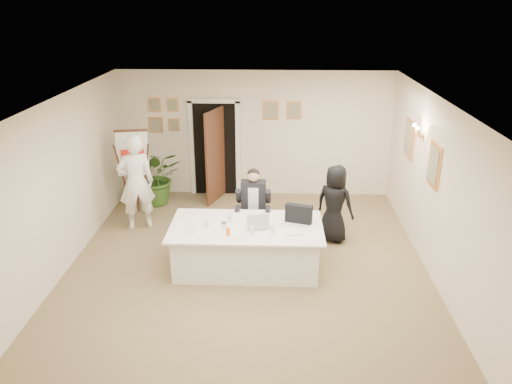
{
  "coord_description": "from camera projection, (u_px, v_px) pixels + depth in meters",
  "views": [
    {
      "loc": [
        0.43,
        -7.24,
        4.27
      ],
      "look_at": [
        0.13,
        0.6,
        1.17
      ],
      "focal_mm": 35.0,
      "sensor_mm": 36.0,
      "label": 1
    }
  ],
  "objects": [
    {
      "name": "wall_back",
      "position": [
        255.0,
        134.0,
        11.05
      ],
      "size": [
        6.0,
        0.1,
        2.8
      ],
      "primitive_type": "cube",
      "color": "#EFE0CA",
      "rests_on": "floor"
    },
    {
      "name": "doorway",
      "position": [
        215.0,
        152.0,
        11.04
      ],
      "size": [
        1.14,
        0.86,
        2.2
      ],
      "color": "black",
      "rests_on": "floor"
    },
    {
      "name": "conference_table",
      "position": [
        246.0,
        247.0,
        8.25
      ],
      "size": [
        2.49,
        1.33,
        0.78
      ],
      "color": "white",
      "rests_on": "floor"
    },
    {
      "name": "flip_chart",
      "position": [
        135.0,
        177.0,
        10.17
      ],
      "size": [
        0.64,
        0.44,
        1.78
      ],
      "color": "#3C1C13",
      "rests_on": "floor"
    },
    {
      "name": "pictures_right_wall",
      "position": [
        420.0,
        151.0,
        8.68
      ],
      "size": [
        0.06,
        2.2,
        0.8
      ],
      "primitive_type": null,
      "color": "#EA9A4F",
      "rests_on": "wall_right"
    },
    {
      "name": "wall_front",
      "position": [
        225.0,
        333.0,
        4.54
      ],
      "size": [
        6.0,
        0.1,
        2.8
      ],
      "primitive_type": "cube",
      "color": "#EFE0CA",
      "rests_on": "floor"
    },
    {
      "name": "plate_left",
      "position": [
        191.0,
        230.0,
        7.93
      ],
      "size": [
        0.26,
        0.26,
        0.01
      ],
      "primitive_type": "cylinder",
      "rotation": [
        0.0,
        0.0,
        -0.2
      ],
      "color": "white",
      "rests_on": "conference_table"
    },
    {
      "name": "standing_woman",
      "position": [
        335.0,
        204.0,
        9.08
      ],
      "size": [
        0.85,
        0.77,
        1.46
      ],
      "primitive_type": "imported",
      "rotation": [
        0.0,
        0.0,
        2.6
      ],
      "color": "black",
      "rests_on": "floor"
    },
    {
      "name": "seated_man",
      "position": [
        253.0,
        206.0,
        9.04
      ],
      "size": [
        0.71,
        0.74,
        1.43
      ],
      "primitive_type": null,
      "rotation": [
        0.0,
        0.0,
        -0.16
      ],
      "color": "black",
      "rests_on": "floor"
    },
    {
      "name": "wall_left",
      "position": [
        58.0,
        190.0,
        7.9
      ],
      "size": [
        0.1,
        7.0,
        2.8
      ],
      "primitive_type": "cube",
      "color": "#EFE0CA",
      "rests_on": "floor"
    },
    {
      "name": "wall_right",
      "position": [
        440.0,
        195.0,
        7.69
      ],
      "size": [
        0.1,
        7.0,
        2.8
      ],
      "primitive_type": "cube",
      "color": "#EFE0CA",
      "rests_on": "floor"
    },
    {
      "name": "plate_mid",
      "position": [
        210.0,
        235.0,
        7.79
      ],
      "size": [
        0.28,
        0.28,
        0.01
      ],
      "primitive_type": "cylinder",
      "rotation": [
        0.0,
        0.0,
        -0.19
      ],
      "color": "white",
      "rests_on": "conference_table"
    },
    {
      "name": "pictures_back_wall",
      "position": [
        219.0,
        114.0,
        10.88
      ],
      "size": [
        3.4,
        0.06,
        0.8
      ],
      "primitive_type": null,
      "color": "#EA9A4F",
      "rests_on": "wall_back"
    },
    {
      "name": "oj_glass",
      "position": [
        228.0,
        232.0,
        7.76
      ],
      "size": [
        0.07,
        0.07,
        0.13
      ],
      "primitive_type": "cylinder",
      "rotation": [
        0.0,
        0.0,
        0.15
      ],
      "color": "orange",
      "rests_on": "conference_table"
    },
    {
      "name": "glass_b",
      "position": [
        252.0,
        231.0,
        7.78
      ],
      "size": [
        0.08,
        0.08,
        0.14
      ],
      "primitive_type": "cylinder",
      "rotation": [
        0.0,
        0.0,
        0.29
      ],
      "color": "silver",
      "rests_on": "conference_table"
    },
    {
      "name": "laptop_bag",
      "position": [
        299.0,
        214.0,
        8.19
      ],
      "size": [
        0.46,
        0.24,
        0.31
      ],
      "primitive_type": "cube",
      "rotation": [
        0.0,
        0.0,
        -0.29
      ],
      "color": "black",
      "rests_on": "conference_table"
    },
    {
      "name": "floor",
      "position": [
        247.0,
        270.0,
        8.31
      ],
      "size": [
        7.0,
        7.0,
        0.0
      ],
      "primitive_type": "plane",
      "color": "brown",
      "rests_on": "ground"
    },
    {
      "name": "steel_jug",
      "position": [
        224.0,
        226.0,
        7.99
      ],
      "size": [
        0.11,
        0.11,
        0.11
      ],
      "primitive_type": "cylinder",
      "rotation": [
        0.0,
        0.0,
        0.35
      ],
      "color": "silver",
      "rests_on": "conference_table"
    },
    {
      "name": "glass_a",
      "position": [
        206.0,
        223.0,
        8.04
      ],
      "size": [
        0.07,
        0.07,
        0.14
      ],
      "primitive_type": "cylinder",
      "rotation": [
        0.0,
        0.0,
        -0.03
      ],
      "color": "silver",
      "rests_on": "conference_table"
    },
    {
      "name": "standing_man",
      "position": [
        136.0,
        183.0,
        9.5
      ],
      "size": [
        0.81,
        0.68,
        1.89
      ],
      "primitive_type": "imported",
      "rotation": [
        0.0,
        0.0,
        3.53
      ],
      "color": "white",
      "rests_on": "floor"
    },
    {
      "name": "paper_stack",
      "position": [
        295.0,
        232.0,
        7.86
      ],
      "size": [
        0.33,
        0.25,
        0.03
      ],
      "primitive_type": "cube",
      "rotation": [
        0.0,
        0.0,
        0.12
      ],
      "color": "white",
      "rests_on": "conference_table"
    },
    {
      "name": "plate_near",
      "position": [
        242.0,
        238.0,
        7.69
      ],
      "size": [
        0.23,
        0.23,
        0.01
      ],
      "primitive_type": "cylinder",
      "rotation": [
        0.0,
        0.0,
        0.06
      ],
      "color": "white",
      "rests_on": "conference_table"
    },
    {
      "name": "laptop",
      "position": [
        259.0,
        219.0,
        8.04
      ],
      "size": [
        0.44,
        0.45,
        0.28
      ],
      "primitive_type": null,
      "rotation": [
        0.0,
        0.0,
        0.27
      ],
      "color": "#B7BABC",
      "rests_on": "conference_table"
    },
    {
      "name": "glass_c",
      "position": [
        273.0,
        229.0,
        7.83
      ],
      "size": [
        0.08,
        0.08,
        0.14
      ],
      "primitive_type": "cylinder",
      "rotation": [
        0.0,
        0.0,
        -0.26
      ],
      "color": "silver",
      "rests_on": "conference_table"
    },
    {
      "name": "wall_sconce",
      "position": [
        418.0,
        131.0,
        8.55
      ],
      "size": [
        0.2,
        0.3,
        0.24
      ],
      "primitive_type": null,
      "color": "#C3853E",
      "rests_on": "wall_right"
    },
    {
      "name": "ceiling",
      "position": [
        246.0,
        103.0,
        7.28
      ],
      "size": [
        6.0,
        7.0,
        0.02
      ],
      "primitive_type": "cube",
      "color": "white",
      "rests_on": "wall_back"
    },
    {
      "name": "glass_d",
      "position": [
        230.0,
        218.0,
        8.24
      ],
      "size": [
        0.09,
        0.09,
        0.14
      ],
      "primitive_type": "cylinder",
      "rotation": [
        0.0,
        0.0,
        -0.33
      ],
      "color": "silver",
      "rests_on": "conference_table"
    },
    {
      "name": "potted_palm",
      "position": [
        157.0,
        177.0,
        10.78
      ],
      "size": [
        1.25,
        1.13,
        1.23
      ],
      "primitive_type": "imported",
      "rotation": [
        0.0,
        0.0,
        0.17
      ],
      "color": "#31561C",
      "rests_on": "floor"
    }
  ]
}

